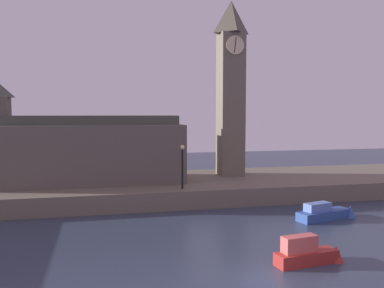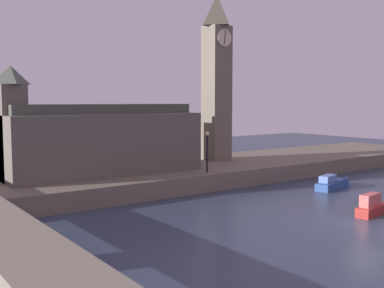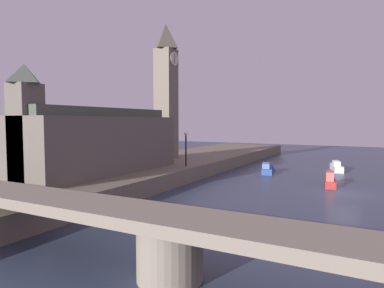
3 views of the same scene
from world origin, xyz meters
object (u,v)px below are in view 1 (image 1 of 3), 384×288
at_px(parliament_hall, 83,150).
at_px(boat_tour_blue, 329,213).
at_px(clock_tower, 231,86).
at_px(boat_dinghy_red, 310,253).
at_px(streetlamp, 182,161).

relative_size(parliament_hall, boat_tour_blue, 3.34).
bearing_deg(clock_tower, boat_dinghy_red, -96.76).
height_order(clock_tower, streetlamp, clock_tower).
height_order(clock_tower, boat_tour_blue, clock_tower).
relative_size(streetlamp, boat_tour_blue, 0.71).
relative_size(parliament_hall, boat_dinghy_red, 4.30).
xyz_separation_m(parliament_hall, boat_tour_blue, (17.39, -11.16, -3.95)).
xyz_separation_m(parliament_hall, streetlamp, (7.89, -5.08, -0.65)).
bearing_deg(boat_dinghy_red, boat_tour_blue, 53.17).
bearing_deg(boat_tour_blue, boat_dinghy_red, -126.83).
bearing_deg(streetlamp, parliament_hall, 147.23).
bearing_deg(boat_tour_blue, clock_tower, 105.21).
height_order(parliament_hall, boat_tour_blue, parliament_hall).
bearing_deg(streetlamp, clock_tower, 45.88).
bearing_deg(parliament_hall, streetlamp, -32.77).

